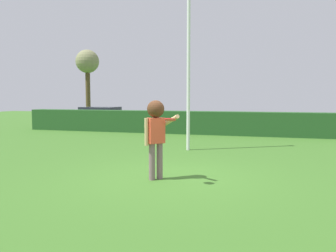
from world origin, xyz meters
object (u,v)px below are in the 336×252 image
(frisbee, at_px, (170,120))
(parked_car_black, at_px, (100,116))
(person, at_px, (156,127))
(willow_tree, at_px, (87,64))
(lamppost, at_px, (189,44))

(frisbee, relative_size, parked_car_black, 0.05)
(person, xyz_separation_m, frisbee, (0.47, -0.46, 0.21))
(person, bearing_deg, parked_car_black, 122.38)
(frisbee, bearing_deg, parked_car_black, 122.96)
(person, distance_m, parked_car_black, 14.23)
(person, height_order, frisbee, person)
(frisbee, xyz_separation_m, willow_tree, (-11.07, 16.31, 2.88))
(willow_tree, bearing_deg, person, -56.23)
(person, height_order, lamppost, lamppost)
(willow_tree, bearing_deg, frisbee, -55.84)
(parked_car_black, bearing_deg, lamppost, -45.79)
(lamppost, relative_size, willow_tree, 1.26)
(lamppost, bearing_deg, parked_car_black, 134.21)
(person, height_order, parked_car_black, person)
(person, distance_m, willow_tree, 19.32)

